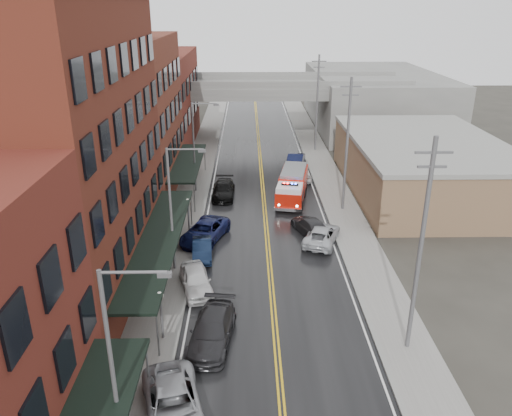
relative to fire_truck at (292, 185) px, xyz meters
name	(u,v)px	position (x,y,z in m)	size (l,w,h in m)	color
road	(267,233)	(-2.74, -7.60, -1.50)	(11.00, 160.00, 0.02)	black
sidewalk_left	(179,233)	(-10.04, -7.60, -1.43)	(3.00, 160.00, 0.15)	slate
sidewalk_right	(354,232)	(4.56, -7.60, -1.43)	(3.00, 160.00, 0.15)	slate
curb_left	(199,233)	(-8.39, -7.60, -1.43)	(0.30, 160.00, 0.15)	gray
curb_right	(335,232)	(2.91, -7.60, -1.43)	(0.30, 160.00, 0.15)	gray
brick_building_b	(60,153)	(-16.04, -14.60, 7.49)	(9.00, 20.00, 18.00)	#592017
brick_building_c	(125,117)	(-16.04, 2.90, 5.99)	(9.00, 15.00, 15.00)	brown
brick_building_far	(157,101)	(-16.04, 20.40, 4.49)	(9.00, 20.00, 12.00)	maroon
tan_building	(423,167)	(13.26, 2.40, 0.99)	(14.00, 22.00, 5.00)	#825E46
right_far_block	(373,99)	(15.26, 32.40, 2.49)	(18.00, 30.00, 8.00)	slate
awning_1	(160,238)	(-10.23, -14.60, 1.48)	(2.60, 18.00, 3.09)	black
awning_2	(188,162)	(-10.23, 2.90, 1.48)	(2.60, 13.00, 3.09)	black
globe_lamp_1	(160,305)	(-9.14, -21.60, 0.80)	(0.44, 0.44, 3.12)	#59595B
globe_lamp_2	(188,208)	(-9.14, -7.60, 0.80)	(0.44, 0.44, 3.12)	#59595B
street_lamp_0	(117,358)	(-9.29, -29.60, 3.68)	(2.64, 0.22, 9.00)	#59595B
street_lamp_1	(174,203)	(-9.29, -13.60, 3.68)	(2.64, 0.22, 9.00)	#59595B
street_lamp_2	(196,142)	(-9.29, 2.40, 3.68)	(2.64, 0.22, 9.00)	#59595B
utility_pole_0	(421,246)	(4.46, -22.60, 4.80)	(1.80, 0.24, 12.00)	#59595B
utility_pole_1	(347,143)	(4.46, -2.60, 4.80)	(1.80, 0.24, 12.00)	#59595B
utility_pole_2	(317,102)	(4.46, 17.40, 4.80)	(1.80, 0.24, 12.00)	#59595B
overpass	(258,95)	(-2.74, 24.40, 4.48)	(40.00, 10.00, 7.50)	slate
fire_truck	(292,185)	(0.00, 0.00, 0.00)	(4.15, 7.94, 2.78)	#B31508
parked_car_left_2	(173,405)	(-7.74, -27.40, -0.74)	(2.55, 5.53, 1.54)	#95979C
parked_car_left_3	(212,330)	(-6.34, -21.90, -0.72)	(2.21, 5.43, 1.57)	#252427
parked_car_left_4	(196,280)	(-7.74, -16.40, -0.73)	(1.83, 4.56, 1.55)	silver
parked_car_left_5	(202,249)	(-7.73, -11.63, -0.85)	(1.40, 4.02, 1.33)	black
parked_car_left_6	(205,231)	(-7.74, -8.80, -0.73)	(2.57, 5.58, 1.55)	#121844
parked_car_left_7	(223,190)	(-6.68, 0.91, -0.76)	(2.10, 5.16, 1.50)	black
parked_car_right_0	(322,235)	(1.55, -9.40, -0.81)	(2.31, 5.00, 1.39)	#B4B7BC
parked_car_right_1	(310,226)	(0.86, -7.69, -0.82)	(1.93, 4.76, 1.38)	#252528
parked_car_right_2	(301,172)	(1.44, 6.21, -0.69)	(1.93, 4.80, 1.64)	silver
parked_car_right_3	(296,160)	(1.35, 10.59, -0.67)	(1.77, 5.09, 1.68)	black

